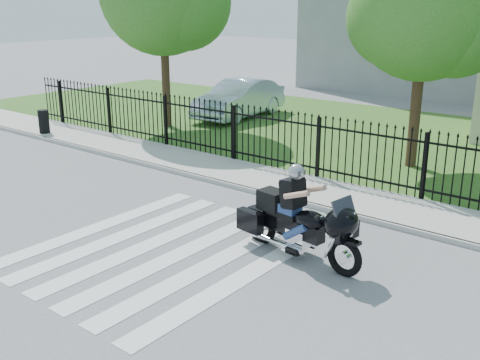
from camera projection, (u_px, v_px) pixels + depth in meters
The scene contains 10 objects.
ground at pixel (162, 250), 11.31m from camera, with size 120.00×120.00×0.00m, color slate.
crosswalk at pixel (162, 250), 11.31m from camera, with size 5.00×5.50×0.01m, color silver, non-canonical shape.
sidewalk at pixel (297, 187), 15.03m from camera, with size 40.00×2.00×0.12m, color #ADAAA3.
curb at pixel (276, 197), 14.28m from camera, with size 40.00×0.12×0.12m, color #ADAAA3.
grass_strip at pixel (403, 141), 20.26m from camera, with size 40.00×12.00×0.02m, color #316121.
iron_fence at pixel (318, 149), 15.52m from camera, with size 26.00×0.04×1.80m.
tree_mid at pixel (425, 7), 15.73m from camera, with size 4.20×4.20×6.78m.
motorcycle_rider at pixel (297, 219), 10.85m from camera, with size 2.88×1.17×1.91m.
parked_car at pixel (239, 99), 24.11m from camera, with size 1.71×4.90×1.61m, color #A7BCD3.
litter_bin at pixel (44, 121), 20.88m from camera, with size 0.38×0.38×0.86m, color black.
Camera 1 is at (7.68, -7.13, 4.77)m, focal length 42.00 mm.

